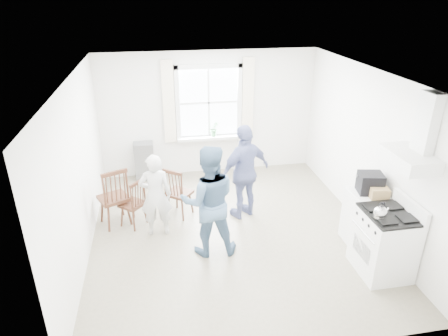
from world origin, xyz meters
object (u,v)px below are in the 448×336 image
Objects in this scene: low_cabinet at (364,218)px; windsor_chair_c at (136,198)px; windsor_chair_a at (115,192)px; gas_stove at (384,242)px; person_mid at (209,201)px; person_right at (245,172)px; stereo_stack at (370,183)px; windsor_chair_b at (175,188)px; person_left at (156,195)px.

low_cabinet is 3.67m from windsor_chair_c.
windsor_chair_a reaches higher than low_cabinet.
gas_stove is 3.88m from windsor_chair_c.
low_cabinet is 2.45m from person_mid.
low_cabinet is 2.04m from person_right.
stereo_stack is 2.02m from person_right.
person_left is at bearing -126.84° from windsor_chair_b.
windsor_chair_b is at bearing 155.63° from low_cabinet.
windsor_chair_b is 0.69m from windsor_chair_c.
windsor_chair_b is at bearing 7.29° from windsor_chair_a.
person_mid is at bearing -39.46° from windsor_chair_c.
gas_stove reaches higher than windsor_chair_a.
person_mid is (-2.41, 0.20, 0.42)m from low_cabinet.
stereo_stack is 3.16m from windsor_chair_b.
gas_stove is at bearing 155.30° from person_left.
stereo_stack is (0.08, 0.70, 0.57)m from gas_stove.
person_mid reaches higher than windsor_chair_c.
windsor_chair_c is at bearing 152.25° from gas_stove.
person_right is at bearing 145.20° from low_cabinet.
person_mid reaches higher than person_left.
low_cabinet is at bearing 120.41° from person_right.
low_cabinet is at bearing 84.32° from gas_stove.
windsor_chair_b is at bearing 14.88° from windsor_chair_c.
gas_stove reaches higher than low_cabinet.
person_right is (-1.66, 1.15, -0.21)m from stereo_stack.
person_right is (-1.65, 1.15, 0.39)m from low_cabinet.
low_cabinet is 2.24× the size of stereo_stack.
windsor_chair_b is at bearing -65.49° from person_mid.
person_mid reaches higher than low_cabinet.
low_cabinet is (0.07, 0.70, -0.03)m from gas_stove.
gas_stove is 2.79× the size of stereo_stack.
gas_stove is at bearing 105.75° from person_right.
stereo_stack is 2.43m from person_mid.
person_left is at bearing -39.69° from windsor_chair_c.
stereo_stack is (0.01, -0.00, 0.60)m from low_cabinet.
person_right is (1.86, 0.04, 0.31)m from windsor_chair_c.
person_right reaches higher than windsor_chair_b.
stereo_stack reaches higher than windsor_chair_b.
windsor_chair_c is 1.88m from person_right.
person_left is at bearing -26.17° from windsor_chair_a.
low_cabinet is at bearing 166.88° from person_left.
windsor_chair_c is 0.46m from person_left.
gas_stove is 2.45m from person_right.
gas_stove is at bearing -26.27° from windsor_chair_a.
windsor_chair_c is at bearing -23.60° from person_right.
stereo_stack is 0.37× the size of windsor_chair_a.
person_right is (0.76, 0.94, -0.02)m from person_mid.
person_mid reaches higher than gas_stove.
stereo_stack is 0.46× the size of windsor_chair_c.
windsor_chair_b reaches higher than windsor_chair_c.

